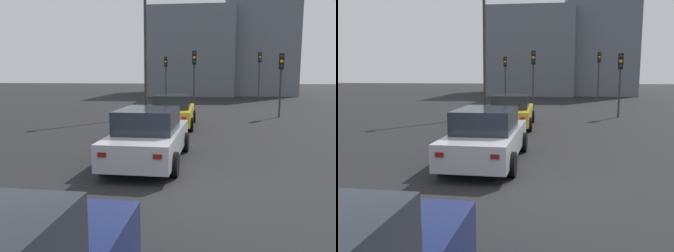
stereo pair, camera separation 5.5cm
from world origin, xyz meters
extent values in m
cube|color=black|center=(0.00, 0.00, -0.10)|extent=(160.00, 160.00, 0.20)
cube|color=gold|center=(9.34, 1.46, 0.59)|extent=(4.73, 1.92, 0.67)
cube|color=#1E232B|center=(9.10, 1.46, 1.24)|extent=(2.14, 1.67, 0.62)
cylinder|color=black|center=(10.81, 0.54, 0.32)|extent=(0.64, 0.23, 0.64)
cylinder|color=black|center=(10.79, 2.41, 0.32)|extent=(0.64, 0.23, 0.64)
cylinder|color=black|center=(7.89, 0.51, 0.32)|extent=(0.64, 0.23, 0.64)
cylinder|color=black|center=(7.87, 2.38, 0.32)|extent=(0.64, 0.23, 0.64)
cube|color=red|center=(6.98, 0.76, 0.71)|extent=(0.03, 0.20, 0.11)
cube|color=red|center=(6.96, 2.10, 0.71)|extent=(0.03, 0.20, 0.11)
cube|color=#A8AAB2|center=(2.39, 1.40, 0.60)|extent=(4.75, 1.92, 0.68)
cube|color=#1E232B|center=(2.16, 1.41, 1.26)|extent=(2.16, 1.64, 0.64)
cylinder|color=black|center=(3.83, 0.46, 0.32)|extent=(0.65, 0.24, 0.64)
cylinder|color=black|center=(3.87, 2.27, 0.32)|extent=(0.65, 0.24, 0.64)
cylinder|color=black|center=(0.91, 0.54, 0.32)|extent=(0.65, 0.24, 0.64)
cylinder|color=black|center=(0.96, 2.34, 0.32)|extent=(0.65, 0.24, 0.64)
cube|color=maroon|center=(0.01, 0.81, 0.72)|extent=(0.04, 0.20, 0.11)
cube|color=maroon|center=(0.05, 2.11, 0.72)|extent=(0.04, 0.20, 0.11)
cylinder|color=#2D2D30|center=(24.75, 3.79, 1.58)|extent=(0.11, 0.11, 3.16)
cube|color=black|center=(24.69, 3.78, 3.61)|extent=(0.21, 0.29, 0.90)
sphere|color=black|center=(24.58, 3.78, 3.88)|extent=(0.20, 0.20, 0.20)
sphere|color=orange|center=(24.58, 3.78, 3.61)|extent=(0.20, 0.20, 0.20)
sphere|color=black|center=(24.58, 3.78, 3.34)|extent=(0.20, 0.20, 0.20)
cylinder|color=#2D2D30|center=(16.44, 0.79, 1.58)|extent=(0.11, 0.11, 3.15)
cube|color=black|center=(16.38, 0.79, 3.60)|extent=(0.21, 0.29, 0.90)
sphere|color=black|center=(16.27, 0.78, 3.87)|extent=(0.20, 0.20, 0.20)
sphere|color=orange|center=(16.27, 0.78, 3.60)|extent=(0.20, 0.20, 0.20)
sphere|color=black|center=(16.27, 0.78, 3.33)|extent=(0.20, 0.20, 0.20)
cylinder|color=#2D2D30|center=(25.44, -4.68, 1.77)|extent=(0.11, 0.11, 3.55)
cube|color=black|center=(25.38, -4.69, 4.00)|extent=(0.22, 0.30, 0.90)
sphere|color=black|center=(25.27, -4.70, 4.27)|extent=(0.20, 0.20, 0.20)
sphere|color=orange|center=(25.27, -4.70, 4.00)|extent=(0.20, 0.20, 0.20)
sphere|color=black|center=(25.27, -4.70, 3.73)|extent=(0.20, 0.20, 0.20)
cylinder|color=#2D2D30|center=(13.65, -4.37, 1.40)|extent=(0.11, 0.11, 2.79)
cube|color=black|center=(13.60, -4.36, 3.24)|extent=(0.23, 0.30, 0.90)
sphere|color=black|center=(13.49, -4.35, 3.51)|extent=(0.20, 0.20, 0.20)
sphere|color=orange|center=(13.49, -4.35, 3.24)|extent=(0.20, 0.20, 0.20)
sphere|color=black|center=(13.49, -4.35, 2.97)|extent=(0.20, 0.20, 0.20)
cylinder|color=#2D2D30|center=(12.62, 3.41, 3.98)|extent=(0.16, 0.16, 7.95)
cube|color=slate|center=(37.19, -6.00, 8.09)|extent=(9.83, 7.85, 16.18)
cube|color=slate|center=(37.39, 2.00, 4.93)|extent=(12.99, 9.70, 9.86)
camera|label=1|loc=(-7.54, -0.34, 2.57)|focal=37.51mm
camera|label=2|loc=(-7.54, -0.40, 2.57)|focal=37.51mm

